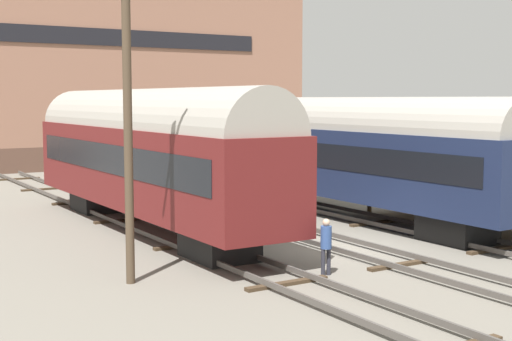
# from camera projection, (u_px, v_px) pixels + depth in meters

# --- Properties ---
(ground_plane) EXTENTS (200.00, 200.00, 0.00)m
(ground_plane) POSITION_uv_depth(u_px,v_px,m) (340.00, 248.00, 24.19)
(ground_plane) COLOR #6B665B
(track_left) EXTENTS (2.60, 60.00, 0.26)m
(track_left) POSITION_uv_depth(u_px,v_px,m) (232.00, 259.00, 21.96)
(track_left) COLOR #4C4742
(track_left) RESTS_ON ground
(track_middle) EXTENTS (2.60, 60.00, 0.26)m
(track_middle) POSITION_uv_depth(u_px,v_px,m) (340.00, 244.00, 24.17)
(track_middle) COLOR #4C4742
(track_middle) RESTS_ON ground
(track_right) EXTENTS (2.60, 60.00, 0.26)m
(track_right) POSITION_uv_depth(u_px,v_px,m) (430.00, 232.00, 26.39)
(track_right) COLOR #4C4742
(track_right) RESTS_ON ground
(train_car_maroon) EXTENTS (3.10, 17.68, 5.45)m
(train_car_maroon) POSITION_uv_depth(u_px,v_px,m) (146.00, 151.00, 27.23)
(train_car_maroon) COLOR black
(train_car_maroon) RESTS_ON ground
(train_car_navy) EXTENTS (2.88, 17.16, 5.14)m
(train_car_navy) POSITION_uv_depth(u_px,v_px,m) (356.00, 150.00, 29.75)
(train_car_navy) COLOR black
(train_car_navy) RESTS_ON ground
(station_platform) EXTENTS (3.04, 10.88, 0.96)m
(station_platform) POSITION_uv_depth(u_px,v_px,m) (487.00, 207.00, 27.66)
(station_platform) COLOR brown
(station_platform) RESTS_ON ground
(bench) EXTENTS (1.40, 0.40, 0.91)m
(bench) POSITION_uv_depth(u_px,v_px,m) (501.00, 195.00, 27.03)
(bench) COLOR brown
(bench) RESTS_ON station_platform
(person_worker) EXTENTS (0.32, 0.32, 1.65)m
(person_worker) POSITION_uv_depth(u_px,v_px,m) (326.00, 241.00, 20.41)
(person_worker) COLOR #282833
(person_worker) RESTS_ON ground
(utility_pole) EXTENTS (1.80, 0.24, 8.93)m
(utility_pole) POSITION_uv_depth(u_px,v_px,m) (128.00, 115.00, 19.18)
(utility_pole) COLOR #473828
(utility_pole) RESTS_ON ground
(warehouse_building) EXTENTS (33.81, 11.69, 17.20)m
(warehouse_building) POSITION_uv_depth(u_px,v_px,m) (85.00, 54.00, 56.18)
(warehouse_building) COLOR brown
(warehouse_building) RESTS_ON ground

